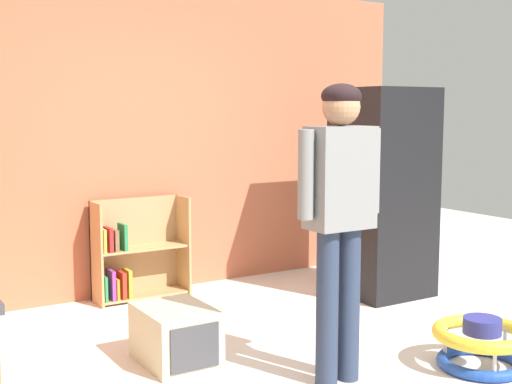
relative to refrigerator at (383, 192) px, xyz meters
name	(u,v)px	position (x,y,z in m)	size (l,w,h in m)	color
ground_plane	(309,374)	(-1.62, -1.17, -0.89)	(12.00, 12.00, 0.00)	silver
back_wall	(153,138)	(-1.62, 1.16, 0.46)	(5.20, 0.06, 2.70)	#C76747
refrigerator	(383,192)	(0.00, 0.00, 0.00)	(0.73, 0.68, 1.78)	black
bookshelf	(134,256)	(-1.90, 0.98, -0.52)	(0.80, 0.28, 0.85)	tan
standing_person	(340,203)	(-1.55, -1.35, 0.17)	(0.57, 0.23, 1.74)	#2B3751
baby_walker	(481,343)	(-0.65, -1.65, -0.73)	(0.60, 0.60, 0.32)	#214CB7
pet_carrier	(176,335)	(-2.23, -0.57, -0.71)	(0.42, 0.55, 0.36)	beige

